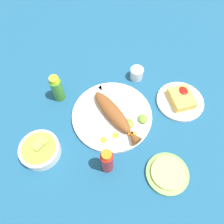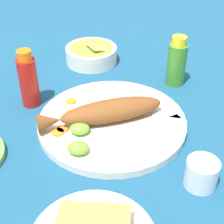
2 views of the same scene
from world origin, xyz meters
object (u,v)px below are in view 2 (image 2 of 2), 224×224
at_px(fork_far, 150,126).
at_px(hot_sauce_bottle_green, 177,62).
at_px(main_plate, 112,122).
at_px(salt_cup, 201,175).
at_px(hot_sauce_bottle_red, 28,80).
at_px(guacamole_bowl, 91,54).
at_px(fried_fish, 105,112).
at_px(fork_near, 148,113).

distance_m(fork_far, hot_sauce_bottle_green, 0.24).
height_order(main_plate, hot_sauce_bottle_green, hot_sauce_bottle_green).
bearing_deg(salt_cup, hot_sauce_bottle_green, 93.04).
relative_size(main_plate, fork_far, 2.07).
height_order(fork_far, hot_sauce_bottle_red, hot_sauce_bottle_red).
xyz_separation_m(hot_sauce_bottle_red, guacamole_bowl, (0.12, 0.24, -0.04)).
height_order(fried_fish, fork_far, fried_fish).
bearing_deg(hot_sauce_bottle_green, fork_near, -113.46).
distance_m(fried_fish, fork_far, 0.11).
height_order(fork_far, guacamole_bowl, guacamole_bowl).
bearing_deg(hot_sauce_bottle_green, salt_cup, -86.96).
bearing_deg(salt_cup, hot_sauce_bottle_red, 147.90).
bearing_deg(fried_fish, hot_sauce_bottle_green, 29.01).
height_order(fork_near, fork_far, same).
relative_size(fork_near, salt_cup, 3.00).
bearing_deg(main_plate, hot_sauce_bottle_red, 160.39).
bearing_deg(fork_far, salt_cup, -89.50).
xyz_separation_m(main_plate, fork_far, (0.09, -0.02, 0.01)).
height_order(salt_cup, guacamole_bowl, guacamole_bowl).
relative_size(fork_far, hot_sauce_bottle_red, 1.12).
xyz_separation_m(main_plate, fork_near, (0.08, 0.03, 0.01)).
bearing_deg(guacamole_bowl, fork_far, -62.61).
bearing_deg(salt_cup, fork_far, 121.94).
distance_m(main_plate, hot_sauce_bottle_green, 0.26).
distance_m(main_plate, fried_fish, 0.04).
xyz_separation_m(fork_far, guacamole_bowl, (-0.17, 0.33, 0.01)).
height_order(fork_far, salt_cup, salt_cup).
bearing_deg(hot_sauce_bottle_green, fried_fish, -130.07).
bearing_deg(fork_near, main_plate, -152.97).
relative_size(fried_fish, guacamole_bowl, 1.87).
xyz_separation_m(fried_fish, fork_near, (0.10, 0.03, -0.02)).
xyz_separation_m(fried_fish, guacamole_bowl, (-0.07, 0.32, -0.01)).
height_order(main_plate, guacamole_bowl, guacamole_bowl).
height_order(main_plate, fork_near, fork_near).
bearing_deg(fried_fish, hot_sauce_bottle_red, 136.42).
bearing_deg(hot_sauce_bottle_red, fork_near, -8.98).
relative_size(main_plate, guacamole_bowl, 2.23).
bearing_deg(guacamole_bowl, salt_cup, -61.17).
bearing_deg(main_plate, fork_near, 18.63).
relative_size(main_plate, hot_sauce_bottle_green, 2.49).
xyz_separation_m(fork_far, salt_cup, (0.09, -0.15, 0.00)).
bearing_deg(fork_far, main_plate, 134.53).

